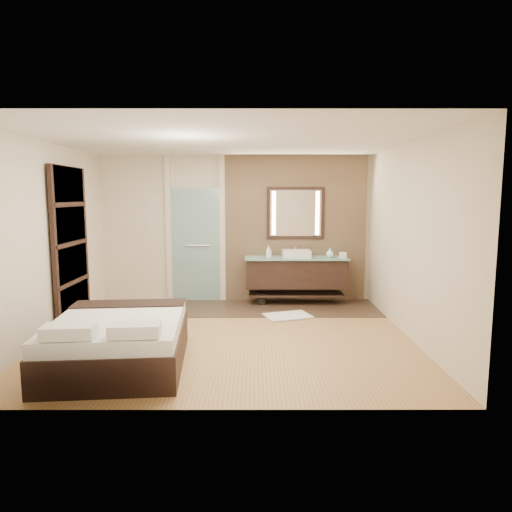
{
  "coord_description": "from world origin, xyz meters",
  "views": [
    {
      "loc": [
        0.36,
        -6.25,
        1.97
      ],
      "look_at": [
        0.37,
        0.6,
        1.06
      ],
      "focal_mm": 32.0,
      "sensor_mm": 36.0,
      "label": 1
    }
  ],
  "objects_px": {
    "vanity": "(296,273)",
    "mirror_unit": "(296,213)",
    "waste_bin": "(261,299)",
    "bed": "(119,341)"
  },
  "relations": [
    {
      "from": "mirror_unit",
      "to": "waste_bin",
      "type": "distance_m",
      "value": 1.69
    },
    {
      "from": "vanity",
      "to": "mirror_unit",
      "type": "bearing_deg",
      "value": 90.0
    },
    {
      "from": "mirror_unit",
      "to": "bed",
      "type": "distance_m",
      "value": 4.25
    },
    {
      "from": "vanity",
      "to": "waste_bin",
      "type": "height_order",
      "value": "vanity"
    },
    {
      "from": "mirror_unit",
      "to": "waste_bin",
      "type": "height_order",
      "value": "mirror_unit"
    },
    {
      "from": "vanity",
      "to": "bed",
      "type": "relative_size",
      "value": 0.95
    },
    {
      "from": "vanity",
      "to": "bed",
      "type": "distance_m",
      "value": 3.85
    },
    {
      "from": "mirror_unit",
      "to": "bed",
      "type": "relative_size",
      "value": 0.55
    },
    {
      "from": "vanity",
      "to": "mirror_unit",
      "type": "distance_m",
      "value": 1.1
    },
    {
      "from": "mirror_unit",
      "to": "waste_bin",
      "type": "bearing_deg",
      "value": -154.1
    }
  ]
}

